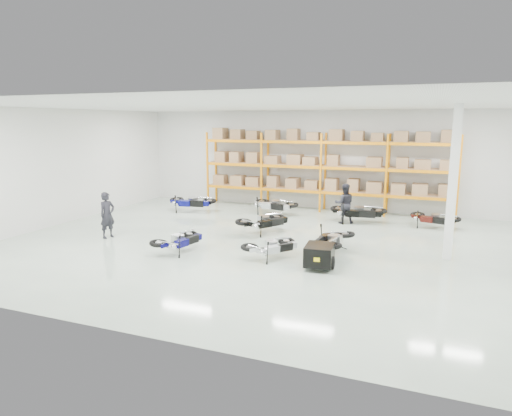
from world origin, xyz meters
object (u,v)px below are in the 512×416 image
at_px(moto_touring_right, 332,236).
at_px(moto_back_b, 274,202).
at_px(moto_back_a, 191,199).
at_px(trailer, 319,255).
at_px(moto_black_far_left, 264,218).
at_px(moto_blue_centre, 179,237).
at_px(moto_silver_left, 272,243).
at_px(person_back, 344,204).
at_px(moto_back_d, 434,216).
at_px(moto_back_c, 358,208).
at_px(person_left, 107,215).

height_order(moto_touring_right, moto_back_b, moto_back_b).
bearing_deg(moto_back_a, trailer, -137.09).
distance_m(moto_black_far_left, moto_back_a, 5.11).
relative_size(moto_black_far_left, moto_touring_right, 1.02).
height_order(moto_blue_centre, moto_black_far_left, moto_black_far_left).
distance_m(moto_silver_left, person_back, 5.69).
bearing_deg(moto_back_d, moto_back_a, 109.58).
height_order(moto_back_b, moto_back_c, moto_back_c).
xyz_separation_m(person_left, person_back, (7.24, 5.33, -0.01)).
height_order(moto_back_b, person_left, person_left).
height_order(moto_blue_centre, moto_back_c, moto_back_c).
distance_m(moto_back_d, person_left, 12.02).
xyz_separation_m(moto_back_c, moto_back_d, (2.83, 0.11, -0.10)).
height_order(moto_black_far_left, moto_back_b, moto_back_b).
bearing_deg(moto_back_d, person_back, 112.84).
bearing_deg(moto_touring_right, moto_back_c, 94.20).
relative_size(moto_back_a, moto_back_d, 1.17).
bearing_deg(person_left, moto_back_c, -39.61).
bearing_deg(moto_back_b, moto_back_a, 115.38).
bearing_deg(moto_back_d, trailer, 172.15).
xyz_separation_m(moto_black_far_left, moto_back_c, (2.90, 2.95, 0.03)).
bearing_deg(moto_silver_left, person_left, 34.80).
bearing_deg(moto_silver_left, moto_touring_right, -104.71).
xyz_separation_m(moto_silver_left, person_left, (-6.17, 0.25, 0.33)).
relative_size(moto_back_c, person_back, 1.21).
height_order(moto_blue_centre, moto_back_a, moto_back_a).
bearing_deg(person_back, moto_back_c, -169.31).
distance_m(moto_blue_centre, moto_back_c, 7.71).
bearing_deg(moto_touring_right, trailer, -85.30).
xyz_separation_m(moto_touring_right, trailer, (-0.00, -1.60, -0.16)).
bearing_deg(moto_back_b, moto_black_far_left, -153.25).
bearing_deg(person_left, person_back, -39.07).
bearing_deg(trailer, moto_back_d, 60.32).
height_order(moto_silver_left, moto_touring_right, moto_touring_right).
distance_m(moto_back_c, person_back, 0.60).
xyz_separation_m(moto_blue_centre, trailer, (4.43, 0.04, -0.11)).
bearing_deg(moto_black_far_left, moto_back_d, -118.89).
height_order(moto_back_a, moto_back_d, moto_back_a).
xyz_separation_m(moto_silver_left, moto_black_far_left, (-1.33, 2.89, 0.08)).
distance_m(moto_touring_right, moto_back_a, 8.43).
height_order(moto_silver_left, moto_black_far_left, moto_black_far_left).
relative_size(moto_blue_centre, trailer, 1.02).
relative_size(moto_touring_right, moto_back_a, 0.95).
relative_size(moto_back_a, moto_back_b, 1.03).
distance_m(moto_touring_right, moto_back_c, 4.64).
relative_size(moto_back_a, person_back, 1.18).
xyz_separation_m(moto_touring_right, moto_back_a, (-7.31, 4.20, 0.03)).
relative_size(moto_blue_centre, person_left, 1.01).
xyz_separation_m(moto_black_far_left, trailer, (2.86, -3.29, -0.17)).
distance_m(moto_silver_left, moto_touring_right, 1.95).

